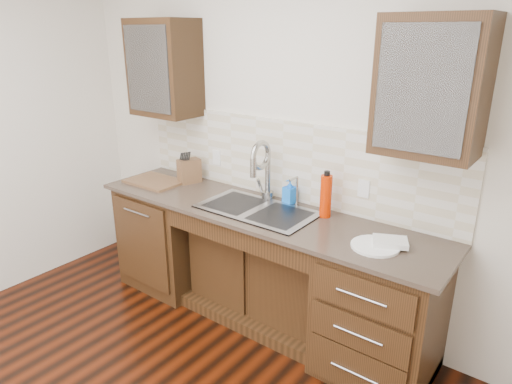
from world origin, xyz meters
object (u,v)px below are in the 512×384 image
Objects in this scene: soap_bottle at (290,191)px; knife_block at (189,171)px; plate at (375,246)px; cutting_board at (155,181)px; water_bottle at (326,196)px.

knife_block reaches higher than soap_bottle.
plate is 1.96m from cutting_board.
knife_block is at bearing -164.03° from soap_bottle.
soap_bottle is 1.20m from cutting_board.
plate is 1.44× the size of knife_block.
knife_block is (-1.73, 0.21, 0.09)m from plate.
cutting_board reaches higher than plate.
water_bottle reaches higher than soap_bottle.
plate is at bearing -0.95° from cutting_board.
water_bottle is 1.48× the size of knife_block.
plate is (0.47, -0.24, -0.14)m from water_bottle.
cutting_board is (-1.96, 0.03, 0.00)m from plate.
soap_bottle is at bearing 167.77° from water_bottle.
cutting_board is at bearing -122.33° from knife_block.
soap_bottle is at bearing 13.50° from cutting_board.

